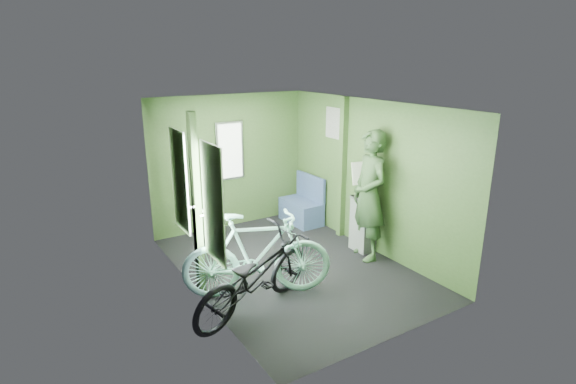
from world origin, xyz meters
name	(u,v)px	position (x,y,z in m)	size (l,w,h in m)	color
room	(288,170)	(-0.04, 0.04, 1.44)	(4.00, 4.02, 2.31)	black
bicycle_black	(256,312)	(-0.99, -0.78, 0.00)	(0.64, 1.83, 0.96)	black
bicycle_mint	(258,295)	(-0.78, -0.44, 0.00)	(0.52, 1.85, 1.11)	#94E1CE
passenger	(369,196)	(1.15, -0.28, 0.96)	(0.61, 0.79, 1.92)	#2E4927
waste_box	(363,224)	(1.26, -0.06, 0.43)	(0.25, 0.35, 0.86)	slate
bench_seat	(302,209)	(1.14, 1.45, 0.25)	(0.47, 0.83, 0.86)	navy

